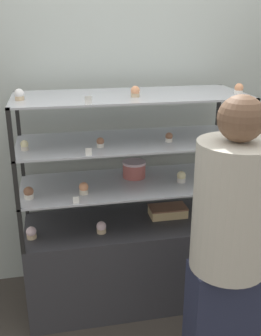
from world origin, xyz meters
TOP-DOWN VIEW (x-y plane):
  - ground_plane at (0.00, 0.00)m, footprint 20.00×20.00m
  - back_wall at (0.00, 0.42)m, footprint 8.00×0.05m
  - display_base at (0.00, 0.00)m, footprint 1.42×0.55m
  - display_riser_lower at (0.00, 0.00)m, footprint 1.42×0.55m
  - display_riser_middle at (0.00, 0.00)m, footprint 1.42×0.55m
  - display_riser_upper at (0.00, 0.00)m, footprint 1.42×0.55m
  - layer_cake_centerpiece at (0.04, 0.09)m, footprint 0.16×0.16m
  - sheet_cake_frosted at (0.27, 0.03)m, footprint 0.26×0.15m
  - cupcake_0 at (-0.66, -0.09)m, footprint 0.06×0.06m
  - cupcake_1 at (-0.21, -0.11)m, footprint 0.06×0.06m
  - cupcake_2 at (0.64, -0.07)m, footprint 0.06×0.06m
  - price_tag_0 at (0.45, -0.26)m, footprint 0.04×0.00m
  - cupcake_3 at (-0.64, -0.13)m, footprint 0.06×0.06m
  - cupcake_4 at (-0.32, -0.12)m, footprint 0.06×0.06m
  - cupcake_5 at (0.33, -0.06)m, footprint 0.06×0.06m
  - cupcake_6 at (0.64, -0.11)m, footprint 0.06×0.06m
  - price_tag_1 at (-0.37, -0.26)m, footprint 0.04×0.00m
  - cupcake_7 at (-0.65, -0.08)m, footprint 0.05×0.05m
  - cupcake_8 at (-0.21, -0.11)m, footprint 0.05×0.05m
  - cupcake_9 at (0.23, -0.08)m, footprint 0.05×0.05m
  - cupcake_10 at (0.65, -0.08)m, footprint 0.05×0.05m
  - price_tag_2 at (-0.29, -0.26)m, footprint 0.04×0.00m
  - cupcake_11 at (-0.65, -0.06)m, footprint 0.05×0.05m
  - cupcake_12 at (0.01, -0.08)m, footprint 0.05×0.05m
  - cupcake_13 at (0.66, -0.10)m, footprint 0.05×0.05m
  - price_tag_3 at (-0.28, -0.26)m, footprint 0.04×0.00m
  - customer_figure at (0.33, -0.80)m, footprint 0.37×0.37m

SIDE VIEW (x-z plane):
  - ground_plane at x=0.00m, z-range 0.00..0.00m
  - display_base at x=0.00m, z-range 0.00..0.62m
  - price_tag_0 at x=0.45m, z-range 0.62..0.66m
  - sheet_cake_frosted at x=0.27m, z-range 0.62..0.69m
  - cupcake_0 at x=-0.66m, z-range 0.61..0.69m
  - cupcake_1 at x=-0.21m, z-range 0.61..0.69m
  - cupcake_2 at x=0.64m, z-range 0.61..0.69m
  - customer_figure at x=0.33m, z-range 0.06..1.66m
  - display_riser_lower at x=0.00m, z-range 0.74..1.03m
  - price_tag_1 at x=-0.37m, z-range 0.90..0.95m
  - cupcake_3 at x=-0.64m, z-range 0.90..0.98m
  - cupcake_4 at x=-0.32m, z-range 0.90..0.98m
  - cupcake_5 at x=0.33m, z-range 0.90..0.98m
  - cupcake_6 at x=0.64m, z-range 0.90..0.98m
  - layer_cake_centerpiece at x=0.04m, z-range 0.91..1.02m
  - display_riser_middle at x=0.00m, z-range 1.03..1.32m
  - price_tag_2 at x=-0.29m, z-range 1.19..1.24m
  - cupcake_7 at x=-0.65m, z-range 1.19..1.25m
  - cupcake_8 at x=-0.21m, z-range 1.19..1.25m
  - cupcake_9 at x=0.23m, z-range 1.19..1.25m
  - cupcake_10 at x=0.65m, z-range 1.19..1.25m
  - back_wall at x=0.00m, z-range 0.00..2.60m
  - display_riser_upper at x=0.00m, z-range 1.32..1.61m
  - price_tag_3 at x=-0.28m, z-range 1.48..1.53m
  - cupcake_11 at x=-0.65m, z-range 1.48..1.55m
  - cupcake_12 at x=0.01m, z-range 1.48..1.55m
  - cupcake_13 at x=0.66m, z-range 1.48..1.55m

